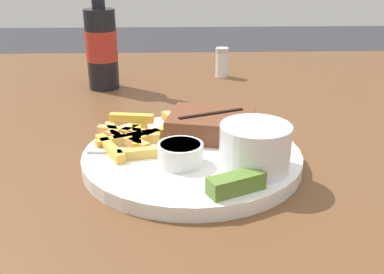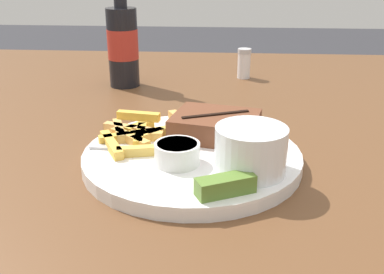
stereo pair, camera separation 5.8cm
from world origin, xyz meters
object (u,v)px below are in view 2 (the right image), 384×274
steak_portion (216,125)px  dipping_sauce_cup (177,152)px  coleslaw_cup (251,147)px  fork_utensil (136,148)px  pickle_spear (225,185)px  beer_bottle (123,42)px  salt_shaker (244,63)px  dinner_plate (192,157)px

steak_portion → dipping_sauce_cup: bearing=-115.5°
coleslaw_cup → fork_utensil: 0.16m
steak_portion → fork_utensil: size_ratio=0.99×
dipping_sauce_cup → fork_utensil: dipping_sauce_cup is taller
steak_portion → pickle_spear: steak_portion is taller
beer_bottle → salt_shaker: bearing=17.7°
dipping_sauce_cup → pickle_spear: 0.09m
steak_portion → salt_shaker: size_ratio=2.04×
salt_shaker → beer_bottle: bearing=-162.3°
salt_shaker → steak_portion: bearing=-97.8°
salt_shaker → pickle_spear: bearing=-94.1°
dinner_plate → fork_utensil: bearing=178.1°
coleslaw_cup → dipping_sauce_cup: 0.09m
beer_bottle → dipping_sauce_cup: bearing=-69.5°
steak_portion → beer_bottle: (-0.20, 0.31, 0.06)m
pickle_spear → fork_utensil: 0.16m
dipping_sauce_cup → pickle_spear: bearing=-50.3°
coleslaw_cup → fork_utensil: (-0.15, 0.06, -0.03)m
dipping_sauce_cup → salt_shaker: size_ratio=0.86×
steak_portion → fork_utensil: 0.12m
dinner_plate → dipping_sauce_cup: dipping_sauce_cup is taller
dinner_plate → coleslaw_cup: bearing=-36.7°
dipping_sauce_cup → fork_utensil: (-0.06, 0.04, -0.01)m
coleslaw_cup → fork_utensil: size_ratio=0.63×
pickle_spear → salt_shaker: 0.56m
coleslaw_cup → dipping_sauce_cup: (-0.09, 0.02, -0.02)m
pickle_spear → beer_bottle: 0.52m
steak_portion → dinner_plate: bearing=-117.7°
dinner_plate → steak_portion: (0.03, 0.06, 0.02)m
steak_portion → pickle_spear: 0.16m
dipping_sauce_cup → beer_bottle: beer_bottle is taller
pickle_spear → salt_shaker: bearing=85.9°
dinner_plate → beer_bottle: bearing=114.4°
beer_bottle → salt_shaker: (0.25, 0.08, -0.06)m
dinner_plate → beer_bottle: (-0.17, 0.37, 0.08)m
dinner_plate → pickle_spear: (0.04, -0.11, 0.02)m
beer_bottle → coleslaw_cup: bearing=-60.4°
steak_portion → salt_shaker: (0.05, 0.39, -0.00)m
pickle_spear → beer_bottle: beer_bottle is taller
steak_portion → coleslaw_cup: (0.04, -0.11, 0.02)m
steak_portion → coleslaw_cup: bearing=-68.5°
dinner_plate → pickle_spear: 0.12m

